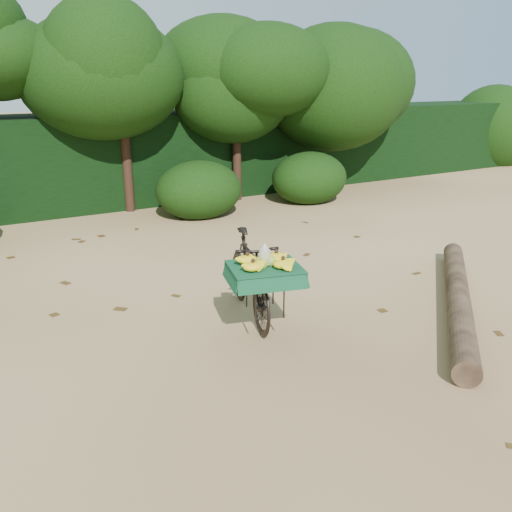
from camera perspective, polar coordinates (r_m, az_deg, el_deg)
ground at (r=6.00m, az=-2.17°, el=-6.29°), size 80.00×80.00×0.00m
vendor_bicycle at (r=5.78m, az=-0.66°, el=-2.10°), size 0.96×1.74×0.94m
fallen_log at (r=6.55m, az=20.51°, el=-4.10°), size 2.76×2.59×0.25m
hedge_backdrop at (r=11.53m, az=-17.17°, el=9.57°), size 26.00×1.80×1.80m
tree_row at (r=10.52m, az=-20.24°, el=14.54°), size 14.50×2.00×4.00m
bush_clumps at (r=9.84m, az=-11.37°, el=5.96°), size 8.80×1.70×0.90m
leaf_litter at (r=6.53m, az=-4.83°, el=-4.17°), size 7.00×7.30×0.01m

